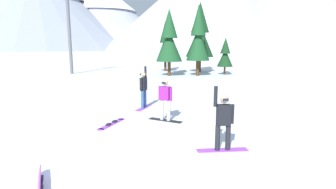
{
  "coord_description": "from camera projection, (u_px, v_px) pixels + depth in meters",
  "views": [
    {
      "loc": [
        1.28,
        -7.44,
        3.12
      ],
      "look_at": [
        2.45,
        4.15,
        1.0
      ],
      "focal_mm": 28.67,
      "sensor_mm": 36.0,
      "label": 1
    }
  ],
  "objects": [
    {
      "name": "ski_lift_tower",
      "position": [
        69.0,
        26.0,
        29.33
      ],
      "size": [
        3.47,
        0.36,
        9.09
      ],
      "color": "#595B60",
      "rests_on": "ground_plane"
    },
    {
      "name": "loose_snowboard_far_spare",
      "position": [
        39.0,
        185.0,
        5.82
      ],
      "size": [
        0.67,
        1.79,
        0.27
      ],
      "color": "#993FD8",
      "rests_on": "ground_plane"
    },
    {
      "name": "peak_central_summit",
      "position": [
        35.0,
        6.0,
        202.31
      ],
      "size": [
        160.52,
        160.52,
        61.91
      ],
      "color": "#8C93A3",
      "rests_on": "ground_plane"
    },
    {
      "name": "peak_north_spur",
      "position": [
        105.0,
        17.0,
        222.27
      ],
      "size": [
        118.75,
        118.75,
        51.24
      ],
      "color": "#9EA3B2",
      "rests_on": "ground_plane"
    },
    {
      "name": "pine_tree_broad",
      "position": [
        165.0,
        44.0,
        33.09
      ],
      "size": [
        2.18,
        2.18,
        6.11
      ],
      "color": "#472D19",
      "rests_on": "ground_plane"
    },
    {
      "name": "pine_tree_leaning",
      "position": [
        169.0,
        40.0,
        27.68
      ],
      "size": [
        2.73,
        2.73,
        6.86
      ],
      "color": "#472D19",
      "rests_on": "ground_plane"
    },
    {
      "name": "pine_tree_young",
      "position": [
        225.0,
        54.0,
        29.03
      ],
      "size": [
        1.69,
        1.69,
        4.03
      ],
      "color": "#472D19",
      "rests_on": "ground_plane"
    },
    {
      "name": "snowboarder_midground",
      "position": [
        165.0,
        99.0,
        11.18
      ],
      "size": [
        1.41,
        1.05,
        1.74
      ],
      "color": "black",
      "rests_on": "ground_plane"
    },
    {
      "name": "snowboarder_background",
      "position": [
        144.0,
        88.0,
        13.47
      ],
      "size": [
        0.9,
        1.5,
        2.1
      ],
      "color": "#993FD8",
      "rests_on": "ground_plane"
    },
    {
      "name": "ground_plane",
      "position": [
        98.0,
        156.0,
        7.71
      ],
      "size": [
        800.0,
        800.0,
        0.0
      ],
      "primitive_type": "plane",
      "color": "silver"
    },
    {
      "name": "snowboarder_foreground",
      "position": [
        223.0,
        121.0,
        7.95
      ],
      "size": [
        1.55,
        0.31,
        1.97
      ],
      "color": "#993FD8",
      "rests_on": "ground_plane"
    },
    {
      "name": "peak_east_ridge",
      "position": [
        202.0,
        5.0,
        185.67
      ],
      "size": [
        138.43,
        138.43,
        59.4
      ],
      "color": "#B2B7C6",
      "rests_on": "ground_plane"
    },
    {
      "name": "pine_tree_tall",
      "position": [
        198.0,
        37.0,
        27.62
      ],
      "size": [
        2.43,
        2.43,
        7.3
      ],
      "color": "#472D19",
      "rests_on": "ground_plane"
    },
    {
      "name": "pine_tree_short",
      "position": [
        200.0,
        34.0,
        31.85
      ],
      "size": [
        3.32,
        3.32,
        8.21
      ],
      "color": "#472D19",
      "rests_on": "ground_plane"
    },
    {
      "name": "loose_snowboard_near_right",
      "position": [
        112.0,
        124.0,
        10.81
      ],
      "size": [
        1.04,
        1.76,
        0.09
      ],
      "color": "#993FD8",
      "rests_on": "ground_plane"
    }
  ]
}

